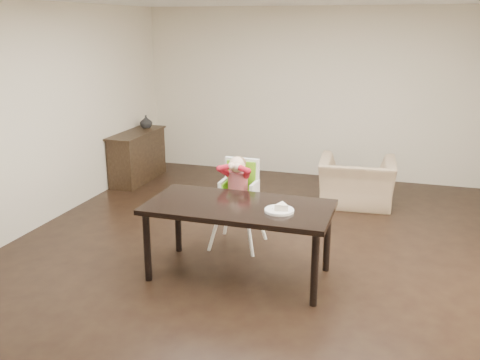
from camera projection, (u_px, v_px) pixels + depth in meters
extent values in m
plane|color=black|center=(270.00, 261.00, 5.70)|extent=(7.00, 7.00, 0.00)
cube|color=beige|center=(325.00, 94.00, 8.52)|extent=(6.00, 0.02, 2.70)
cube|color=beige|center=(55.00, 312.00, 2.12)|extent=(6.00, 0.02, 2.70)
cube|color=beige|center=(20.00, 121.00, 6.18)|extent=(0.02, 7.00, 2.70)
cube|color=black|center=(239.00, 207.00, 5.19)|extent=(1.80, 0.90, 0.05)
cylinder|color=black|center=(147.00, 247.00, 5.19)|extent=(0.07, 0.07, 0.70)
cylinder|color=black|center=(315.00, 270.00, 4.72)|extent=(0.07, 0.07, 0.70)
cylinder|color=black|center=(178.00, 221.00, 5.87)|extent=(0.07, 0.07, 0.70)
cylinder|color=black|center=(327.00, 239.00, 5.40)|extent=(0.07, 0.07, 0.70)
cylinder|color=white|center=(215.00, 226.00, 5.93)|extent=(0.04, 0.04, 0.55)
cylinder|color=white|center=(249.00, 230.00, 5.81)|extent=(0.04, 0.04, 0.55)
cylinder|color=white|center=(227.00, 214.00, 6.29)|extent=(0.04, 0.04, 0.55)
cylinder|color=white|center=(260.00, 218.00, 6.17)|extent=(0.04, 0.04, 0.55)
cube|color=white|center=(238.00, 199.00, 5.97)|extent=(0.40, 0.36, 0.05)
cube|color=#61B617|center=(238.00, 196.00, 5.96)|extent=(0.32, 0.30, 0.03)
cube|color=white|center=(242.00, 176.00, 6.05)|extent=(0.40, 0.06, 0.42)
cube|color=#61B617|center=(241.00, 177.00, 6.02)|extent=(0.34, 0.03, 0.38)
cube|color=black|center=(234.00, 179.00, 5.98)|extent=(0.03, 0.18, 0.02)
cube|color=black|center=(245.00, 180.00, 5.94)|extent=(0.03, 0.18, 0.02)
cylinder|color=red|center=(238.00, 183.00, 5.92)|extent=(0.23, 0.23, 0.27)
sphere|color=beige|center=(237.00, 165.00, 5.84)|extent=(0.18, 0.18, 0.18)
ellipsoid|color=brown|center=(238.00, 162.00, 5.86)|extent=(0.18, 0.18, 0.14)
sphere|color=beige|center=(231.00, 166.00, 5.76)|extent=(0.08, 0.08, 0.08)
sphere|color=beige|center=(237.00, 167.00, 5.74)|extent=(0.08, 0.08, 0.08)
cylinder|color=white|center=(279.00, 211.00, 4.99)|extent=(0.35, 0.35, 0.02)
torus|color=white|center=(279.00, 210.00, 4.99)|extent=(0.35, 0.35, 0.01)
imported|color=tan|center=(357.00, 174.00, 7.35)|extent=(1.06, 0.73, 0.88)
cube|color=black|center=(138.00, 157.00, 8.53)|extent=(0.40, 1.20, 0.76)
cube|color=black|center=(136.00, 133.00, 8.41)|extent=(0.44, 1.26, 0.03)
imported|color=#99999E|center=(146.00, 122.00, 8.70)|extent=(0.21, 0.22, 0.20)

